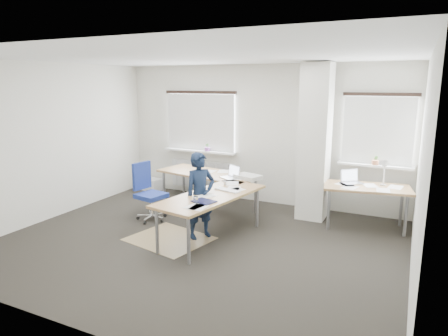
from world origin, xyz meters
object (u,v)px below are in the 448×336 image
at_px(task_chair, 150,204).
at_px(desk_main, 212,185).
at_px(person, 200,196).
at_px(desk_side, 367,189).

bearing_deg(task_chair, desk_main, 28.57).
height_order(task_chair, person, person).
distance_m(desk_main, desk_side, 2.63).
bearing_deg(desk_main, task_chair, -152.59).
distance_m(desk_main, person, 0.70).
distance_m(desk_side, person, 2.82).
bearing_deg(task_chair, person, -4.48).
xyz_separation_m(task_chair, person, (1.24, -0.35, 0.40)).
height_order(desk_main, person, person).
bearing_deg(task_chair, desk_side, 30.67).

